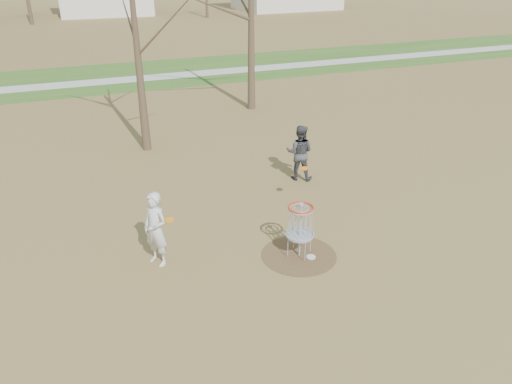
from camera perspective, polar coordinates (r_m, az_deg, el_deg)
ground at (r=12.04m, az=4.92°, el=-7.22°), size 160.00×160.00×0.00m
green_band at (r=31.01m, az=-13.04°, el=12.93°), size 160.00×8.00×0.01m
footpath at (r=30.05m, az=-12.70°, el=12.59°), size 160.00×1.50×0.01m
dirt_circle at (r=12.04m, az=4.92°, el=-7.20°), size 1.80×1.80×0.01m
player_standing at (r=11.49m, az=-11.39°, el=-4.21°), size 0.71×0.78×1.78m
player_throwing at (r=15.68m, az=5.01°, el=4.52°), size 1.09×1.04×1.77m
disc_grounded at (r=11.97m, az=6.31°, el=-7.39°), size 0.22×0.22×0.02m
discs_in_play at (r=12.42m, az=-1.10°, el=0.19°), size 4.25×1.53×0.13m
disc_golf_basket at (r=11.57m, az=5.09°, el=-3.42°), size 0.64×0.64×1.35m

